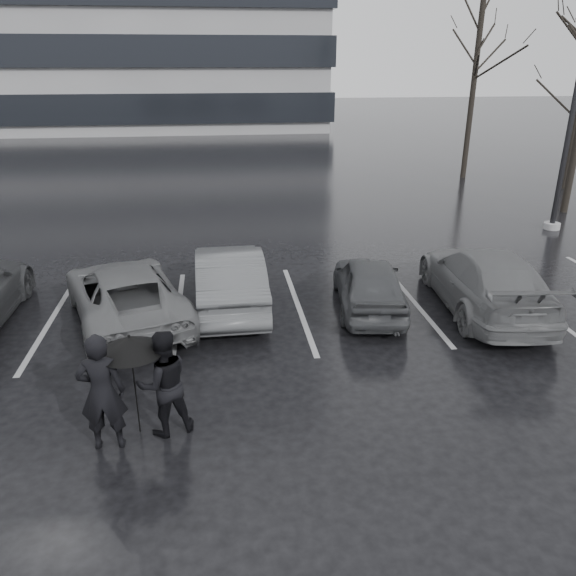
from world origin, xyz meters
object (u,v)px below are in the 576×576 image
Objects in this scene: car_west_b at (125,293)px; tree_north at (473,86)px; pedestrian_left at (102,392)px; pedestrian_right at (164,383)px; car_west_a at (229,277)px; car_east at (485,280)px; car_main at (369,283)px.

car_west_b is 20.84m from tree_north.
pedestrian_right is (0.86, 0.25, -0.07)m from pedestrian_left.
tree_north is (13.99, 19.21, 3.32)m from pedestrian_left.
car_east is at bearing 169.78° from car_west_a.
car_east is 7.95m from pedestrian_right.
car_main is at bearing -2.26° from car_east.
car_west_a is 18.92m from tree_north.
car_west_a is at bearing -3.80° from car_east.
tree_north reaches higher than pedestrian_left.
car_east reaches higher than car_west_a.
pedestrian_left is at bearing -2.24° from pedestrian_right.
car_west_a is (-3.19, 0.58, 0.10)m from car_main.
tree_north is (6.17, 15.13, 3.54)m from car_east.
car_main is 5.48m from car_west_b.
pedestrian_right is at bearing 87.24° from car_west_b.
car_main is 2.65m from car_east.
car_west_b reaches higher than car_main.
car_west_b is 0.55× the size of tree_north.
car_main is 0.77× the size of car_west_b.
car_west_b is at bearing 7.36° from car_main.
car_east is (8.11, -0.38, 0.06)m from car_west_b.
pedestrian_left is at bearing 32.79° from car_east.
pedestrian_right reaches higher than car_west_b.
pedestrian_right is at bearing -165.18° from pedestrian_left.
car_main is at bearing 168.52° from car_west_a.
pedestrian_left reaches higher than car_west_a.
tree_north reaches higher than car_west_a.
car_west_b is at bearing -134.07° from tree_north.
car_east is 8.83m from pedestrian_left.
car_west_b is (-2.29, -0.54, -0.06)m from car_west_a.
car_west_a is at bearing -122.24° from pedestrian_right.
car_main is 17.58m from tree_north.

